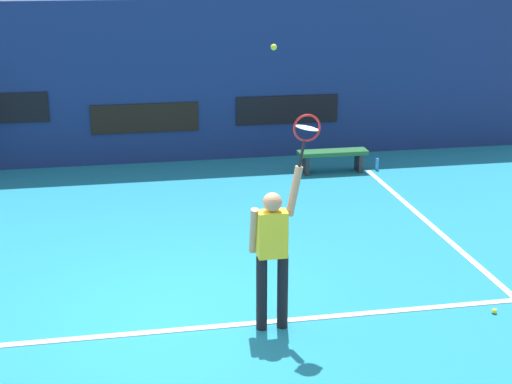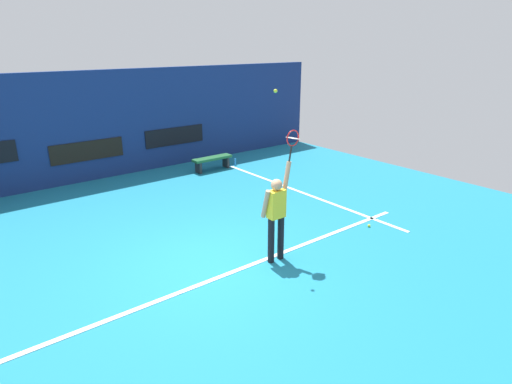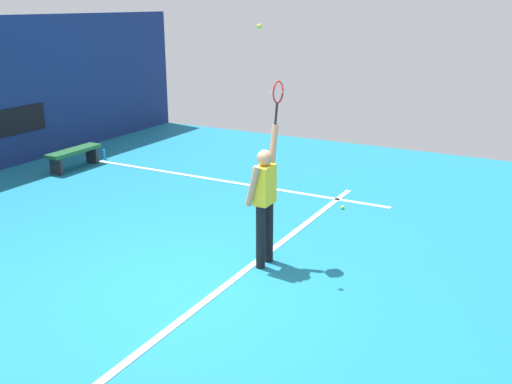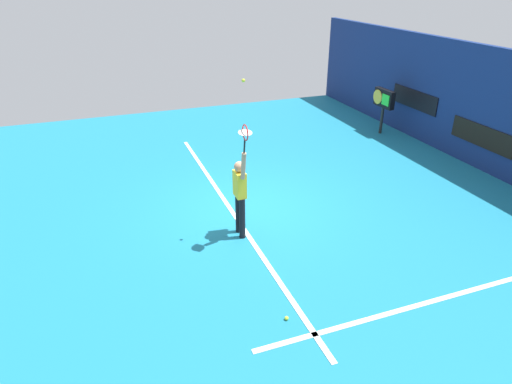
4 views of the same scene
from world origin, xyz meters
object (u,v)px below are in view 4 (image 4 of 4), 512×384
(tennis_player, at_px, (240,192))
(tennis_racket, at_px, (245,134))
(tennis_ball, at_px, (243,81))
(spare_ball, at_px, (287,318))
(scoreboard_clock, at_px, (384,100))

(tennis_player, distance_m, tennis_racket, 1.42)
(tennis_racket, xyz_separation_m, tennis_ball, (-0.35, 0.10, 0.91))
(tennis_ball, bearing_deg, spare_ball, -5.08)
(scoreboard_clock, xyz_separation_m, spare_ball, (7.48, -6.87, -1.14))
(tennis_racket, bearing_deg, tennis_player, 179.35)
(tennis_player, height_order, tennis_ball, tennis_ball)
(scoreboard_clock, bearing_deg, tennis_racket, -52.95)
(tennis_racket, relative_size, scoreboard_clock, 0.41)
(tennis_racket, bearing_deg, tennis_ball, 164.28)
(tennis_player, height_order, tennis_racket, tennis_racket)
(tennis_player, relative_size, scoreboard_clock, 1.30)
(tennis_player, distance_m, spare_ball, 2.95)
(tennis_ball, bearing_deg, tennis_racket, -15.72)
(tennis_racket, distance_m, scoreboard_clock, 8.52)
(tennis_racket, height_order, spare_ball, tennis_racket)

